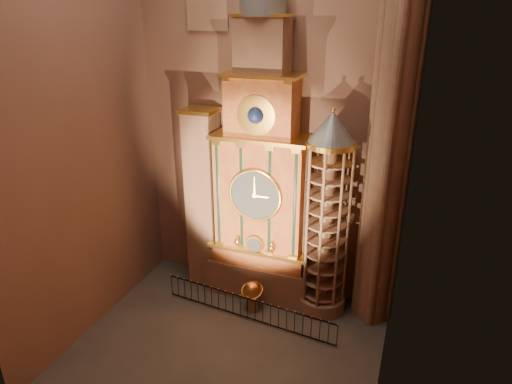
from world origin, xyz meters
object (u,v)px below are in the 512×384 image
at_px(stair_turret, 326,219).
at_px(celestial_globe, 252,293).
at_px(iron_railing, 248,308).
at_px(portrait_tower, 204,200).
at_px(astronomical_clock, 262,182).

xyz_separation_m(stair_turret, celestial_globe, (-3.40, -1.46, -4.26)).
bearing_deg(stair_turret, iron_railing, -144.62).
relative_size(stair_turret, celestial_globe, 6.45).
distance_m(portrait_tower, iron_railing, 6.31).
height_order(celestial_globe, iron_railing, celestial_globe).
bearing_deg(iron_railing, portrait_tower, 143.84).
xyz_separation_m(portrait_tower, celestial_globe, (3.50, -1.74, -4.15)).
height_order(portrait_tower, iron_railing, portrait_tower).
bearing_deg(portrait_tower, astronomical_clock, -0.29).
xyz_separation_m(celestial_globe, iron_railing, (0.09, -0.89, -0.32)).
distance_m(stair_turret, celestial_globe, 5.65).
relative_size(astronomical_clock, stair_turret, 1.55).
bearing_deg(astronomical_clock, celestial_globe, -86.62).
bearing_deg(iron_railing, astronomical_clock, 94.29).
relative_size(celestial_globe, iron_railing, 0.18).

